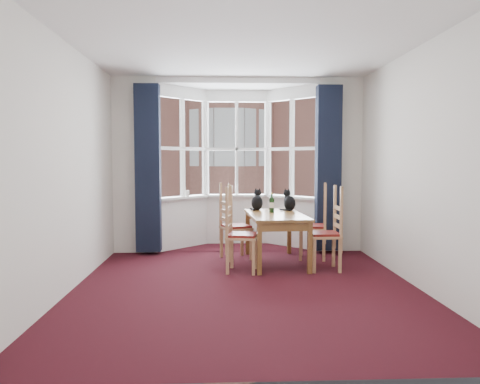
{
  "coord_description": "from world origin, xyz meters",
  "views": [
    {
      "loc": [
        -0.3,
        -5.28,
        1.49
      ],
      "look_at": [
        -0.03,
        1.05,
        1.05
      ],
      "focal_mm": 35.0,
      "sensor_mm": 36.0,
      "label": 1
    }
  ],
  "objects": [
    {
      "name": "dining_table",
      "position": [
        0.5,
        1.34,
        0.63
      ],
      "size": [
        0.84,
        1.47,
        0.72
      ],
      "color": "brown",
      "rests_on": "floor"
    },
    {
      "name": "curtain_right",
      "position": [
        1.42,
        2.07,
        1.35
      ],
      "size": [
        0.38,
        0.22,
        2.6
      ],
      "primitive_type": "cube",
      "color": "black",
      "rests_on": "floor"
    },
    {
      "name": "candle_tall",
      "position": [
        -0.85,
        2.6,
        0.92
      ],
      "size": [
        0.06,
        0.06,
        0.1
      ],
      "primitive_type": "cylinder",
      "color": "white",
      "rests_on": "bay_window"
    },
    {
      "name": "chair_right_far",
      "position": [
        1.18,
        1.61,
        0.47
      ],
      "size": [
        0.48,
        0.49,
        0.92
      ],
      "color": "tan",
      "rests_on": "floor"
    },
    {
      "name": "wine_bottle",
      "position": [
        0.46,
        1.52,
        0.84
      ],
      "size": [
        0.07,
        0.07,
        0.29
      ],
      "color": "black",
      "rests_on": "dining_table"
    },
    {
      "name": "tenement_building",
      "position": [
        0.0,
        14.01,
        1.6
      ],
      "size": [
        18.4,
        7.8,
        15.2
      ],
      "color": "#A36454",
      "rests_on": "street"
    },
    {
      "name": "floor",
      "position": [
        0.0,
        0.0,
        0.0
      ],
      "size": [
        4.5,
        4.5,
        0.0
      ],
      "primitive_type": "plane",
      "color": "black",
      "rests_on": "ground"
    },
    {
      "name": "chair_right_near",
      "position": [
        1.2,
        0.9,
        0.47
      ],
      "size": [
        0.4,
        0.42,
        0.92
      ],
      "color": "tan",
      "rests_on": "floor"
    },
    {
      "name": "wall_back_pier_right",
      "position": [
        1.65,
        2.25,
        1.4
      ],
      "size": [
        0.7,
        0.12,
        2.8
      ],
      "primitive_type": "cube",
      "color": "silver",
      "rests_on": "floor"
    },
    {
      "name": "wall_right",
      "position": [
        2.0,
        0.0,
        1.4
      ],
      "size": [
        0.0,
        4.5,
        4.5
      ],
      "primitive_type": "plane",
      "rotation": [
        1.57,
        0.0,
        -1.57
      ],
      "color": "silver",
      "rests_on": "floor"
    },
    {
      "name": "ceiling",
      "position": [
        0.0,
        0.0,
        2.8
      ],
      "size": [
        4.5,
        4.5,
        0.0
      ],
      "primitive_type": "plane",
      "rotation": [
        3.14,
        0.0,
        0.0
      ],
      "color": "white",
      "rests_on": "floor"
    },
    {
      "name": "bay_window",
      "position": [
        0.0,
        2.75,
        1.4
      ],
      "size": [
        2.76,
        0.94,
        2.8
      ],
      "color": "white",
      "rests_on": "floor"
    },
    {
      "name": "chair_left_near",
      "position": [
        -0.09,
        0.87,
        0.47
      ],
      "size": [
        0.47,
        0.49,
        0.92
      ],
      "color": "tan",
      "rests_on": "floor"
    },
    {
      "name": "cat_right",
      "position": [
        0.76,
        1.77,
        0.84
      ],
      "size": [
        0.25,
        0.29,
        0.34
      ],
      "color": "black",
      "rests_on": "dining_table"
    },
    {
      "name": "wall_left",
      "position": [
        -2.0,
        0.0,
        1.4
      ],
      "size": [
        0.0,
        4.5,
        4.5
      ],
      "primitive_type": "plane",
      "rotation": [
        1.57,
        0.0,
        1.57
      ],
      "color": "silver",
      "rests_on": "floor"
    },
    {
      "name": "wall_back_pier_left",
      "position": [
        -1.65,
        2.25,
        1.4
      ],
      "size": [
        0.7,
        0.12,
        2.8
      ],
      "primitive_type": "cube",
      "color": "silver",
      "rests_on": "floor"
    },
    {
      "name": "cat_left",
      "position": [
        0.27,
        1.88,
        0.84
      ],
      "size": [
        0.22,
        0.28,
        0.34
      ],
      "color": "black",
      "rests_on": "dining_table"
    },
    {
      "name": "wall_near",
      "position": [
        0.0,
        -2.25,
        1.4
      ],
      "size": [
        4.0,
        0.0,
        4.0
      ],
      "primitive_type": "plane",
      "rotation": [
        -1.57,
        0.0,
        0.0
      ],
      "color": "silver",
      "rests_on": "floor"
    },
    {
      "name": "street",
      "position": [
        0.0,
        32.25,
        -6.0
      ],
      "size": [
        80.0,
        80.0,
        0.0
      ],
      "primitive_type": "plane",
      "color": "#333335",
      "rests_on": "ground"
    },
    {
      "name": "chair_left_far",
      "position": [
        -0.14,
        1.64,
        0.47
      ],
      "size": [
        0.52,
        0.53,
        0.92
      ],
      "color": "tan",
      "rests_on": "floor"
    },
    {
      "name": "curtain_left",
      "position": [
        -1.42,
        2.07,
        1.35
      ],
      "size": [
        0.38,
        0.22,
        2.6
      ],
      "primitive_type": "cube",
      "color": "black",
      "rests_on": "floor"
    }
  ]
}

